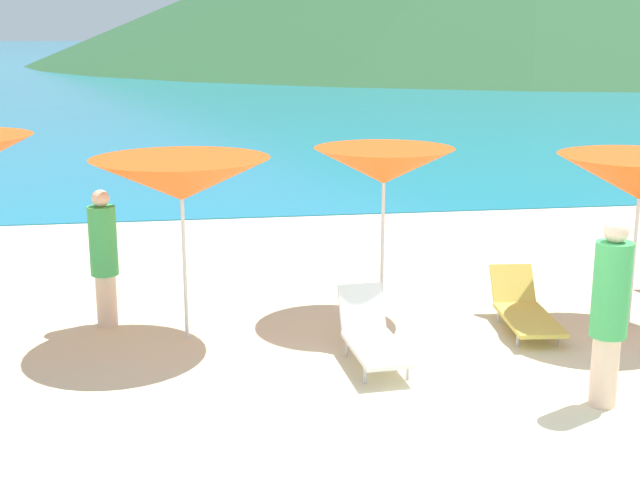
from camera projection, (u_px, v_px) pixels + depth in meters
name	position (u px, v px, depth m)	size (l,w,h in m)	color
ground_plane	(317.00, 214.00, 17.61)	(50.00, 100.00, 0.30)	beige
ocean_water	(195.00, 47.00, 228.00)	(650.00, 440.00, 0.02)	teal
umbrella_2	(181.00, 179.00, 9.56)	(2.13, 2.13, 2.15)	silver
umbrella_3	(384.00, 166.00, 10.46)	(1.82, 1.82, 2.14)	silver
lounge_chair_3	(524.00, 309.00, 10.29)	(0.69, 1.57, 0.63)	#D8BF4C
lounge_chair_4	(372.00, 336.00, 9.22)	(0.61, 1.39, 0.74)	white
beachgoer_0	(610.00, 309.00, 7.99)	(0.35, 0.35, 1.84)	beige
beachgoer_3	(104.00, 255.00, 10.25)	(0.34, 0.34, 1.70)	beige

